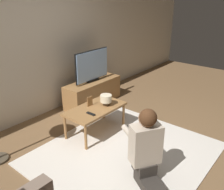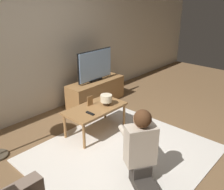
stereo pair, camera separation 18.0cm
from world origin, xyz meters
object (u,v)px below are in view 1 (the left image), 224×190
Objects in this scene: tv at (92,66)px; coffee_table at (95,110)px; person_kneeling at (146,146)px; table_lamp at (106,99)px.

tv is 0.88× the size of coffee_table.
coffee_table is 1.04× the size of person_kneeling.
tv is 0.92× the size of person_kneeling.
tv is 1.21m from coffee_table.
tv is at bearing -89.96° from person_kneeling.
person_kneeling is at bearing -121.99° from tv.
tv reaches higher than coffee_table.
table_lamp is (0.18, -0.06, 0.15)m from coffee_table.
table_lamp is (-0.63, -0.88, -0.23)m from tv.
coffee_table is at bearing -78.45° from person_kneeling.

